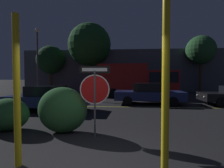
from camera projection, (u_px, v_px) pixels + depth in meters
name	position (u px, v px, depth m)	size (l,w,h in m)	color
road_center_stripe	(114.00, 107.00, 10.72)	(33.19, 0.12, 0.01)	gold
stop_sign	(95.00, 88.00, 5.25)	(0.91, 0.10, 2.15)	#4C4C51
yellow_pole_left	(17.00, 91.00, 3.50)	(0.13, 0.13, 3.07)	yellow
yellow_pole_right	(166.00, 89.00, 2.88)	(0.13, 0.13, 3.24)	yellow
hedge_bush_1	(8.00, 114.00, 5.93)	(1.41, 1.09, 1.10)	#285B2D
hedge_bush_2	(63.00, 110.00, 5.69)	(1.61, 1.00, 1.49)	#285B2D
passing_car_1	(48.00, 98.00, 9.43)	(4.43, 2.16, 1.35)	navy
passing_car_2	(148.00, 94.00, 11.92)	(4.71, 2.17, 1.42)	navy
delivery_truck	(138.00, 80.00, 16.07)	(7.16, 2.83, 3.02)	maroon
street_lamp	(37.00, 56.00, 16.82)	(0.38, 0.38, 6.53)	#4C4C51
tree_0	(51.00, 60.00, 21.91)	(3.53, 3.53, 5.79)	#422D1E
tree_1	(201.00, 50.00, 20.48)	(3.37, 3.37, 6.72)	#422D1E
tree_2	(90.00, 45.00, 21.70)	(5.32, 5.32, 8.55)	#422D1E
building_backdrop	(135.00, 71.00, 24.34)	(29.48, 4.63, 5.39)	#4C4C56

